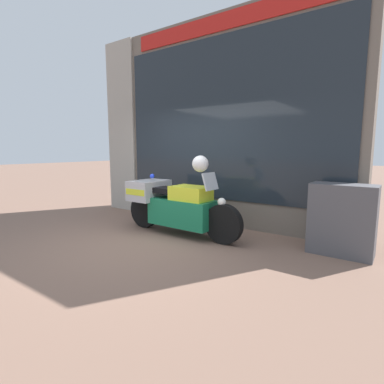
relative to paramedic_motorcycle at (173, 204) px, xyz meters
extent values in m
plane|color=#7A5B4C|center=(0.01, -0.76, -0.56)|extent=(60.00, 60.00, 0.00)
cube|color=#6B6056|center=(0.01, 1.24, 1.53)|extent=(6.00, 0.40, 4.18)
cube|color=#A39E93|center=(-2.53, 1.27, 1.53)|extent=(0.92, 0.55, 4.18)
cube|color=#1E262D|center=(0.44, 1.03, 1.58)|extent=(4.85, 0.02, 3.18)
cube|color=red|center=(0.44, 1.02, 3.39)|extent=(4.36, 0.03, 0.32)
cube|color=slate|center=(0.40, 1.25, -0.28)|extent=(4.63, 0.30, 0.55)
cube|color=silver|center=(0.40, 1.39, 0.64)|extent=(4.63, 0.02, 1.33)
cube|color=beige|center=(0.40, 1.25, 1.30)|extent=(4.63, 0.30, 0.02)
cube|color=black|center=(-1.34, 1.25, 1.34)|extent=(0.18, 0.04, 0.06)
cube|color=navy|center=(-0.47, 1.25, 1.34)|extent=(0.18, 0.04, 0.06)
cube|color=#195623|center=(0.40, 1.25, 1.34)|extent=(0.18, 0.04, 0.06)
cube|color=#C68E19|center=(1.27, 1.25, 1.34)|extent=(0.18, 0.04, 0.06)
cube|color=maroon|center=(2.14, 1.25, 1.34)|extent=(0.18, 0.04, 0.06)
cube|color=orange|center=(-0.68, 1.19, 0.13)|extent=(0.19, 0.03, 0.27)
cube|color=#2866B7|center=(1.48, 1.19, 0.13)|extent=(0.19, 0.04, 0.27)
cylinder|color=black|center=(1.08, -0.01, -0.22)|extent=(0.67, 0.15, 0.67)
cylinder|color=black|center=(-0.76, 0.01, -0.22)|extent=(0.67, 0.15, 0.67)
cube|color=#19754C|center=(0.21, 0.00, -0.13)|extent=(1.25, 0.53, 0.48)
cube|color=yellow|center=(0.40, 0.00, 0.22)|extent=(0.69, 0.47, 0.28)
cube|color=black|center=(-0.08, 0.00, 0.25)|extent=(0.73, 0.39, 0.10)
cube|color=#B7B7BC|center=(-0.62, 0.01, 0.21)|extent=(0.55, 0.75, 0.38)
cube|color=yellow|center=(-0.62, 0.01, 0.21)|extent=(0.50, 0.76, 0.11)
cube|color=#B2BCC6|center=(0.81, -0.01, 0.47)|extent=(0.12, 0.36, 0.30)
sphere|color=white|center=(1.03, -0.01, 0.14)|extent=(0.14, 0.14, 0.14)
sphere|color=blue|center=(-0.53, 0.01, 0.49)|extent=(0.09, 0.09, 0.09)
cube|color=#4C4C51|center=(2.75, 0.57, -0.03)|extent=(0.89, 0.46, 1.06)
sphere|color=white|center=(0.60, -0.01, 0.76)|extent=(0.28, 0.28, 0.28)
camera|label=1|loc=(3.46, -4.24, 1.00)|focal=28.00mm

